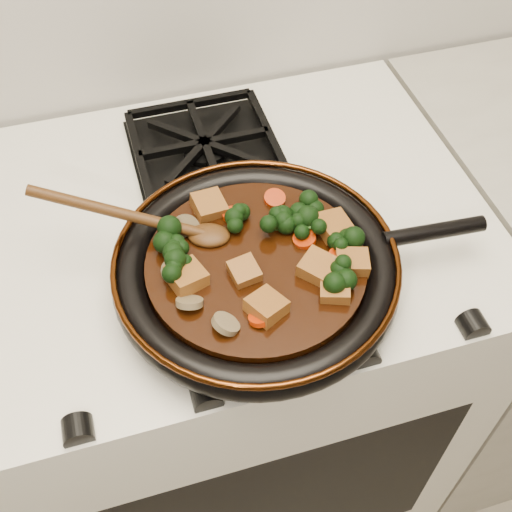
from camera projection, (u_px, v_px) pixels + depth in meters
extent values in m
cube|color=white|center=(235.00, 367.00, 1.30)|extent=(0.76, 0.60, 0.90)
cylinder|color=black|center=(256.00, 274.00, 0.84)|extent=(0.34, 0.34, 0.01)
torus|color=black|center=(256.00, 270.00, 0.83)|extent=(0.37, 0.37, 0.04)
torus|color=#441F09|center=(256.00, 259.00, 0.81)|extent=(0.37, 0.37, 0.01)
cylinder|color=black|center=(434.00, 232.00, 0.85)|extent=(0.14, 0.03, 0.02)
cylinder|color=black|center=(256.00, 266.00, 0.82)|extent=(0.28, 0.28, 0.02)
cube|color=brown|center=(334.00, 226.00, 0.84)|extent=(0.05, 0.05, 0.03)
cube|color=brown|center=(335.00, 290.00, 0.78)|extent=(0.05, 0.05, 0.02)
cube|color=brown|center=(209.00, 206.00, 0.87)|extent=(0.05, 0.05, 0.03)
cube|color=brown|center=(244.00, 272.00, 0.80)|extent=(0.04, 0.04, 0.02)
cube|color=brown|center=(352.00, 263.00, 0.80)|extent=(0.05, 0.05, 0.03)
cube|color=brown|center=(318.00, 268.00, 0.80)|extent=(0.06, 0.06, 0.03)
cube|color=brown|center=(266.00, 307.00, 0.76)|extent=(0.06, 0.06, 0.03)
cube|color=brown|center=(187.00, 277.00, 0.79)|extent=(0.06, 0.06, 0.03)
cylinder|color=#B92905|center=(338.00, 257.00, 0.81)|extent=(0.03, 0.03, 0.01)
cylinder|color=#B92905|center=(304.00, 239.00, 0.83)|extent=(0.03, 0.03, 0.01)
cylinder|color=#B92905|center=(232.00, 215.00, 0.86)|extent=(0.03, 0.03, 0.01)
cylinder|color=#B92905|center=(261.00, 318.00, 0.76)|extent=(0.03, 0.03, 0.02)
cylinder|color=#B92905|center=(275.00, 198.00, 0.88)|extent=(0.03, 0.03, 0.01)
cylinder|color=olive|center=(226.00, 324.00, 0.75)|extent=(0.04, 0.04, 0.03)
cylinder|color=olive|center=(339.00, 265.00, 0.80)|extent=(0.04, 0.04, 0.03)
cylinder|color=olive|center=(186.00, 229.00, 0.84)|extent=(0.04, 0.03, 0.04)
cylinder|color=olive|center=(189.00, 302.00, 0.77)|extent=(0.04, 0.04, 0.03)
cylinder|color=olive|center=(173.00, 271.00, 0.80)|extent=(0.04, 0.04, 0.03)
ellipsoid|color=#47280F|center=(209.00, 235.00, 0.84)|extent=(0.07, 0.06, 0.02)
cylinder|color=#47280F|center=(120.00, 213.00, 0.82)|extent=(0.02, 0.02, 0.23)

